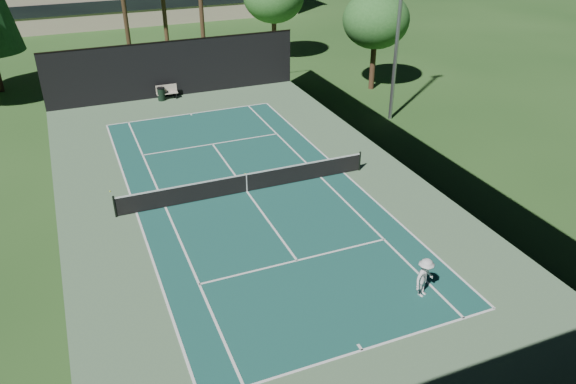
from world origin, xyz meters
The scene contains 14 objects.
ground centered at (0.00, 0.00, 0.00)m, with size 160.00×160.00×0.00m, color #264F1D.
apron_slab centered at (0.00, 0.00, 0.01)m, with size 18.00×32.00×0.01m, color #557854.
court_surface centered at (0.00, 0.00, 0.01)m, with size 10.97×23.77×0.01m, color #195149.
court_lines centered at (0.00, 0.00, 0.02)m, with size 11.07×23.87×0.01m.
tennis_net centered at (0.00, 0.00, 0.56)m, with size 12.90×0.10×1.10m.
fence centered at (0.00, 0.06, 2.01)m, with size 18.04×32.05×4.03m.
player centered at (3.51, -10.21, 0.81)m, with size 1.05×0.60×1.62m, color silver.
tennis_ball_b centered at (-0.09, 1.43, 0.04)m, with size 0.08×0.08×0.08m, color #CEF237.
tennis_ball_c centered at (0.54, 1.91, 0.03)m, with size 0.06×0.06×0.06m, color #D9EC35.
tennis_ball_d centered at (-6.38, 2.62, 0.04)m, with size 0.07×0.07×0.07m, color yellow.
park_bench centered at (-0.80, 15.53, 0.55)m, with size 1.50×0.45×1.02m.
trash_bin centered at (-1.24, 15.34, 0.48)m, with size 0.56×0.56×0.95m.
decid_tree_b centered at (14.00, 12.00, 5.08)m, with size 4.80×4.80×7.14m.
light_pole centered at (12.00, 6.00, 6.46)m, with size 0.90×0.25×12.22m.
Camera 1 is at (-7.52, -23.69, 13.52)m, focal length 35.00 mm.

